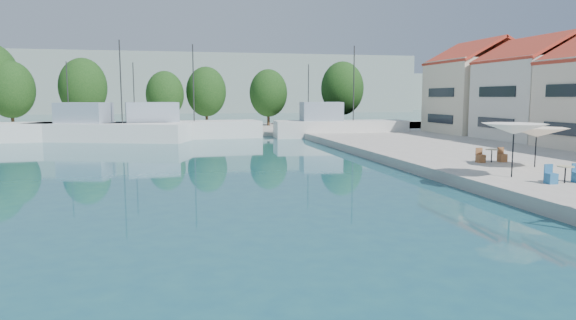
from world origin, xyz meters
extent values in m
cube|color=#A19B91|center=(-8.00, 67.00, 0.30)|extent=(90.00, 16.00, 0.60)
cube|color=gray|center=(-30.00, 160.00, 8.00)|extent=(180.00, 40.00, 16.00)
cube|color=gray|center=(40.00, 180.00, 6.00)|extent=(140.00, 40.00, 12.00)
cube|color=silver|center=(24.00, 42.00, 4.10)|extent=(8.00, 8.50, 7.00)
pyramid|color=#B33327|center=(24.00, 42.00, 9.40)|extent=(8.40, 8.80, 1.80)
cube|color=beige|center=(24.00, 51.00, 4.35)|extent=(8.60, 8.50, 7.50)
pyramid|color=#B33327|center=(24.00, 51.00, 9.90)|extent=(9.00, 8.80, 1.80)
cube|color=white|center=(-13.71, 55.32, 0.70)|extent=(16.25, 9.09, 2.20)
cube|color=#8593A4|center=(-15.95, 56.10, 2.80)|extent=(5.51, 4.54, 2.00)
cylinder|color=#2D2D2D|center=(-12.22, 54.80, 5.80)|extent=(0.12, 0.12, 8.00)
cylinder|color=#2D2D2D|center=(-17.44, 56.62, 4.80)|extent=(0.10, 0.10, 6.00)
cube|color=silver|center=(-6.91, 57.39, 0.70)|extent=(17.62, 6.37, 2.20)
cube|color=#8593A4|center=(-9.48, 57.10, 2.80)|extent=(5.52, 4.00, 2.00)
cylinder|color=#2D2D2D|center=(-5.20, 57.58, 5.80)|extent=(0.12, 0.12, 8.00)
cylinder|color=#2D2D2D|center=(-11.19, 56.91, 4.80)|extent=(0.10, 0.10, 6.00)
cube|color=silver|center=(10.39, 55.66, 0.70)|extent=(14.49, 4.59, 2.20)
cube|color=#8593A4|center=(8.25, 55.79, 2.80)|extent=(4.45, 3.12, 2.00)
cylinder|color=#2D2D2D|center=(11.82, 55.57, 5.80)|extent=(0.12, 0.12, 8.00)
cylinder|color=#2D2D2D|center=(6.83, 55.88, 4.80)|extent=(0.10, 0.10, 6.00)
cylinder|color=#3F2B19|center=(-25.94, 68.58, 2.37)|extent=(0.36, 0.36, 3.55)
ellipsoid|color=#113410|center=(-25.94, 68.58, 5.21)|extent=(5.39, 5.39, 6.74)
cylinder|color=#3F2B19|center=(-18.12, 69.66, 2.49)|extent=(0.36, 0.36, 3.78)
ellipsoid|color=#113410|center=(-18.12, 69.66, 5.51)|extent=(5.74, 5.74, 7.17)
cylinder|color=#3F2B19|center=(-8.37, 69.29, 2.16)|extent=(0.36, 0.36, 3.11)
ellipsoid|color=#113410|center=(-8.37, 69.29, 4.64)|extent=(4.73, 4.73, 5.91)
cylinder|color=#3F2B19|center=(-3.14, 70.40, 2.30)|extent=(0.36, 0.36, 3.41)
ellipsoid|color=#113410|center=(-3.14, 70.40, 5.03)|extent=(5.18, 5.18, 6.47)
cylinder|color=#3F2B19|center=(4.84, 69.07, 2.23)|extent=(0.36, 0.36, 3.27)
ellipsoid|color=#113410|center=(4.84, 69.07, 4.85)|extent=(4.97, 4.97, 6.21)
cylinder|color=#3F2B19|center=(14.81, 68.48, 2.48)|extent=(0.36, 0.36, 3.76)
ellipsoid|color=#113410|center=(14.81, 68.48, 5.49)|extent=(5.71, 5.71, 7.14)
cylinder|color=black|center=(8.26, 23.38, 1.86)|extent=(0.06, 0.06, 2.53)
cone|color=white|center=(8.26, 23.38, 2.88)|extent=(3.00, 3.00, 0.50)
cylinder|color=black|center=(11.69, 26.20, 1.66)|extent=(0.06, 0.06, 2.13)
cone|color=#FCE3C4|center=(11.69, 26.20, 2.48)|extent=(3.23, 3.23, 0.50)
cylinder|color=black|center=(9.45, 21.39, 0.97)|extent=(0.06, 0.06, 0.74)
cylinder|color=tan|center=(9.45, 21.39, 1.34)|extent=(0.70, 0.70, 0.04)
cube|color=#256295|center=(8.75, 21.39, 0.83)|extent=(0.42, 0.42, 0.46)
cylinder|color=black|center=(10.65, 28.54, 0.97)|extent=(0.06, 0.06, 0.74)
cylinder|color=tan|center=(10.65, 28.54, 1.34)|extent=(0.70, 0.70, 0.04)
cube|color=brown|center=(11.35, 28.54, 0.83)|extent=(0.42, 0.42, 0.46)
cube|color=brown|center=(9.95, 28.54, 0.83)|extent=(0.42, 0.42, 0.46)
camera|label=1|loc=(-7.11, 2.36, 4.35)|focal=32.00mm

